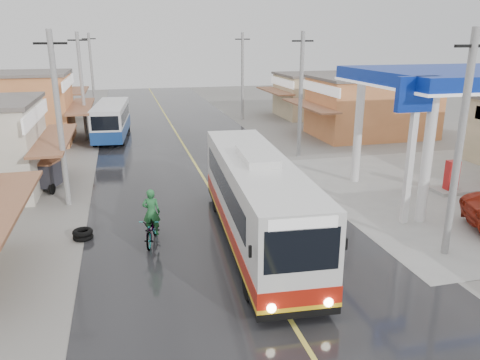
{
  "coord_description": "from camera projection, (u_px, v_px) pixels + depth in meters",
  "views": [
    {
      "loc": [
        -4.19,
        -13.39,
        7.72
      ],
      "look_at": [
        0.61,
        5.62,
        1.65
      ],
      "focal_mm": 35.0,
      "sensor_mm": 36.0,
      "label": 1
    }
  ],
  "objects": [
    {
      "name": "centre_line",
      "position": [
        194.0,
        163.0,
        29.56
      ],
      "size": [
        0.15,
        90.0,
        0.01
      ],
      "primitive_type": "cube",
      "color": "#D8CC4C",
      "rests_on": "road"
    },
    {
      "name": "tyre_stack",
      "position": [
        83.0,
        234.0,
        18.48
      ],
      "size": [
        0.79,
        0.79,
        0.41
      ],
      "color": "black",
      "rests_on": "ground"
    },
    {
      "name": "shopfronts_right",
      "position": [
        431.0,
        160.0,
        30.29
      ],
      "size": [
        11.0,
        44.0,
        4.8
      ],
      "primitive_type": null,
      "color": "#BAB4A3",
      "rests_on": "ground"
    },
    {
      "name": "tricycle_near",
      "position": [
        48.0,
        172.0,
        24.34
      ],
      "size": [
        1.91,
        2.37,
        1.57
      ],
      "rotation": [
        0.0,
        0.0,
        -0.34
      ],
      "color": "#26262D",
      "rests_on": "ground"
    },
    {
      "name": "utility_poles_left",
      "position": [
        80.0,
        166.0,
        28.85
      ],
      "size": [
        1.6,
        50.0,
        8.0
      ],
      "primitive_type": null,
      "color": "gray",
      "rests_on": "ground"
    },
    {
      "name": "road",
      "position": [
        194.0,
        163.0,
        29.56
      ],
      "size": [
        12.0,
        90.0,
        0.02
      ],
      "primitive_type": "cube",
      "color": "black",
      "rests_on": "ground"
    },
    {
      "name": "ground",
      "position": [
        263.0,
        276.0,
        15.67
      ],
      "size": [
        120.0,
        120.0,
        0.0
      ],
      "primitive_type": "plane",
      "color": "slate",
      "rests_on": "ground"
    },
    {
      "name": "cyclist",
      "position": [
        152.0,
        225.0,
        18.0
      ],
      "size": [
        1.19,
        2.2,
        2.26
      ],
      "rotation": [
        0.0,
        0.0,
        -0.23
      ],
      "color": "black",
      "rests_on": "ground"
    },
    {
      "name": "utility_poles_right",
      "position": [
        298.0,
        156.0,
        31.2
      ],
      "size": [
        1.6,
        36.0,
        8.0
      ],
      "primitive_type": null,
      "color": "gray",
      "rests_on": "ground"
    },
    {
      "name": "coach_bus",
      "position": [
        256.0,
        200.0,
        17.8
      ],
      "size": [
        3.33,
        11.66,
        3.6
      ],
      "rotation": [
        0.0,
        0.0,
        -0.07
      ],
      "color": "silver",
      "rests_on": "road"
    },
    {
      "name": "second_bus",
      "position": [
        112.0,
        120.0,
        36.21
      ],
      "size": [
        2.94,
        8.32,
        2.7
      ],
      "rotation": [
        0.0,
        0.0,
        -0.09
      ],
      "color": "silver",
      "rests_on": "road"
    }
  ]
}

